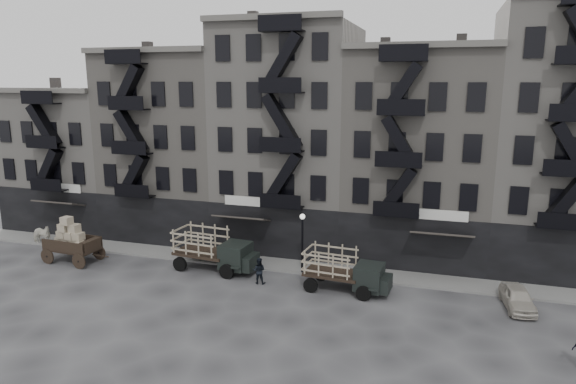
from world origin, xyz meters
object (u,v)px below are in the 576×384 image
(wagon, at_px, (70,236))
(car_east, at_px, (518,298))
(stake_truck_west, at_px, (213,247))
(pedestrian_mid, at_px, (259,271))
(stake_truck_east, at_px, (344,268))
(horse, at_px, (41,235))

(wagon, distance_m, car_east, 30.25)
(wagon, relative_size, stake_truck_west, 0.68)
(wagon, height_order, pedestrian_mid, wagon)
(stake_truck_west, relative_size, pedestrian_mid, 3.46)
(stake_truck_west, relative_size, stake_truck_east, 1.10)
(horse, distance_m, pedestrian_mid, 19.57)
(horse, bearing_deg, car_east, -89.39)
(horse, xyz_separation_m, pedestrian_mid, (19.42, -2.36, 0.01))
(stake_truck_east, distance_m, pedestrian_mid, 5.61)
(stake_truck_east, bearing_deg, stake_truck_west, 179.18)
(wagon, bearing_deg, horse, 157.78)
(stake_truck_west, bearing_deg, stake_truck_east, -0.52)
(stake_truck_east, bearing_deg, pedestrian_mid, -170.41)
(stake_truck_west, bearing_deg, car_east, 3.76)
(pedestrian_mid, bearing_deg, horse, -13.67)
(horse, relative_size, stake_truck_east, 0.37)
(stake_truck_west, xyz_separation_m, pedestrian_mid, (3.87, -1.41, -0.81))
(horse, distance_m, stake_truck_west, 15.60)
(car_east, distance_m, pedestrian_mid, 15.73)
(horse, xyz_separation_m, car_east, (35.13, -1.51, -0.22))
(pedestrian_mid, bearing_deg, car_east, 176.33)
(pedestrian_mid, bearing_deg, stake_truck_east, 177.71)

